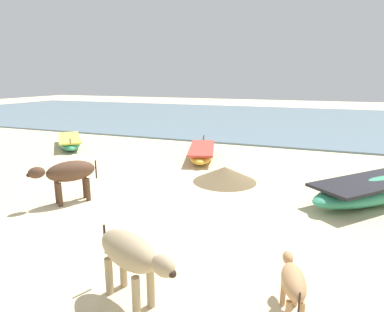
{
  "coord_description": "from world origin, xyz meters",
  "views": [
    {
      "loc": [
        3.25,
        -6.65,
        2.94
      ],
      "look_at": [
        -0.34,
        2.5,
        0.6
      ],
      "focal_mm": 30.7,
      "sensor_mm": 36.0,
      "label": 1
    }
  ],
  "objects_px": {
    "fishing_boat_5": "(70,141)",
    "fishing_boat_4": "(202,152)",
    "calf_far_tan": "(293,282)",
    "fishing_boat_6": "(381,188)",
    "cow_second_adult_dark": "(69,173)",
    "cow_adult_dun": "(130,254)"
  },
  "relations": [
    {
      "from": "fishing_boat_4",
      "to": "fishing_boat_5",
      "type": "distance_m",
      "value": 6.13
    },
    {
      "from": "fishing_boat_4",
      "to": "calf_far_tan",
      "type": "distance_m",
      "value": 8.37
    },
    {
      "from": "fishing_boat_5",
      "to": "calf_far_tan",
      "type": "bearing_deg",
      "value": 10.64
    },
    {
      "from": "cow_second_adult_dark",
      "to": "fishing_boat_5",
      "type": "bearing_deg",
      "value": -103.78
    },
    {
      "from": "cow_adult_dun",
      "to": "cow_second_adult_dark",
      "type": "relative_size",
      "value": 1.01
    },
    {
      "from": "calf_far_tan",
      "to": "fishing_boat_5",
      "type": "bearing_deg",
      "value": 39.51
    },
    {
      "from": "fishing_boat_4",
      "to": "calf_far_tan",
      "type": "bearing_deg",
      "value": -169.29
    },
    {
      "from": "fishing_boat_6",
      "to": "calf_far_tan",
      "type": "relative_size",
      "value": 4.2
    },
    {
      "from": "fishing_boat_5",
      "to": "cow_second_adult_dark",
      "type": "distance_m",
      "value": 7.07
    },
    {
      "from": "fishing_boat_5",
      "to": "calf_far_tan",
      "type": "xyz_separation_m",
      "value": [
        10.01,
        -7.36,
        0.23
      ]
    },
    {
      "from": "fishing_boat_4",
      "to": "calf_far_tan",
      "type": "xyz_separation_m",
      "value": [
        3.87,
        -7.42,
        0.22
      ]
    },
    {
      "from": "fishing_boat_4",
      "to": "cow_second_adult_dark",
      "type": "distance_m",
      "value": 5.56
    },
    {
      "from": "fishing_boat_6",
      "to": "cow_second_adult_dark",
      "type": "bearing_deg",
      "value": 154.44
    },
    {
      "from": "fishing_boat_4",
      "to": "cow_second_adult_dark",
      "type": "height_order",
      "value": "cow_second_adult_dark"
    },
    {
      "from": "calf_far_tan",
      "to": "cow_second_adult_dark",
      "type": "height_order",
      "value": "cow_second_adult_dark"
    },
    {
      "from": "cow_adult_dun",
      "to": "cow_second_adult_dark",
      "type": "bearing_deg",
      "value": 164.68
    },
    {
      "from": "calf_far_tan",
      "to": "cow_second_adult_dark",
      "type": "xyz_separation_m",
      "value": [
        -5.33,
        2.08,
        0.27
      ]
    },
    {
      "from": "fishing_boat_4",
      "to": "cow_adult_dun",
      "type": "bearing_deg",
      "value": 176.31
    },
    {
      "from": "cow_second_adult_dark",
      "to": "fishing_boat_6",
      "type": "bearing_deg",
      "value": 147.47
    },
    {
      "from": "fishing_boat_5",
      "to": "fishing_boat_4",
      "type": "bearing_deg",
      "value": 47.54
    },
    {
      "from": "fishing_boat_5",
      "to": "calf_far_tan",
      "type": "distance_m",
      "value": 12.42
    },
    {
      "from": "fishing_boat_5",
      "to": "cow_second_adult_dark",
      "type": "height_order",
      "value": "cow_second_adult_dark"
    }
  ]
}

